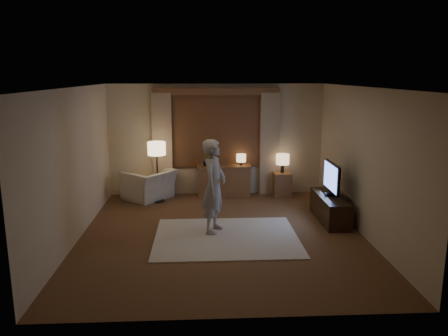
{
  "coord_description": "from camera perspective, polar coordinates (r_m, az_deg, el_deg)",
  "views": [
    {
      "loc": [
        -0.35,
        -7.38,
        2.82
      ],
      "look_at": [
        0.07,
        0.6,
        1.09
      ],
      "focal_mm": 35.0,
      "sensor_mm": 36.0,
      "label": 1
    }
  ],
  "objects": [
    {
      "name": "tv",
      "position": [
        8.64,
        13.88,
        -1.25
      ],
      "size": [
        0.22,
        0.91,
        0.66
      ],
      "color": "black",
      "rests_on": "tv_stand"
    },
    {
      "name": "tv_stand",
      "position": [
        8.8,
        13.69,
        -5.13
      ],
      "size": [
        0.45,
        1.4,
        0.5
      ],
      "primitive_type": "cube",
      "color": "black",
      "rests_on": "floor"
    },
    {
      "name": "armchair",
      "position": [
        10.13,
        -9.75,
        -2.16
      ],
      "size": [
        1.35,
        1.37,
        0.67
      ],
      "primitive_type": "imported",
      "rotation": [
        0.0,
        0.0,
        -2.25
      ],
      "color": "beige",
      "rests_on": "floor"
    },
    {
      "name": "rug",
      "position": [
        7.75,
        0.31,
        -9.03
      ],
      "size": [
        2.5,
        2.0,
        0.02
      ],
      "primitive_type": "cube",
      "color": "beige",
      "rests_on": "floor"
    },
    {
      "name": "plant",
      "position": [
        10.08,
        -2.28,
        0.94
      ],
      "size": [
        0.17,
        0.13,
        0.3
      ],
      "primitive_type": "imported",
      "color": "#999999",
      "rests_on": "sideboard"
    },
    {
      "name": "table_lamp_side",
      "position": [
        10.2,
        7.68,
        1.07
      ],
      "size": [
        0.3,
        0.3,
        0.44
      ],
      "color": "black",
      "rests_on": "side_table"
    },
    {
      "name": "floor_lamp",
      "position": [
        9.72,
        -8.78,
        2.11
      ],
      "size": [
        0.4,
        0.4,
        1.36
      ],
      "color": "black",
      "rests_on": "floor"
    },
    {
      "name": "person",
      "position": [
        7.77,
        -1.32,
        -2.39
      ],
      "size": [
        0.59,
        0.72,
        1.68
      ],
      "primitive_type": "imported",
      "rotation": [
        0.0,
        0.0,
        1.21
      ],
      "color": "#B3AFA6",
      "rests_on": "rug"
    },
    {
      "name": "picture_frame",
      "position": [
        10.1,
        -0.01,
        0.68
      ],
      "size": [
        0.16,
        0.02,
        0.2
      ],
      "primitive_type": "cube",
      "color": "brown",
      "rests_on": "sideboard"
    },
    {
      "name": "room",
      "position": [
        8.03,
        -0.47,
        1.56
      ],
      "size": [
        5.04,
        5.54,
        2.64
      ],
      "color": "brown",
      "rests_on": "ground"
    },
    {
      "name": "sideboard",
      "position": [
        10.2,
        -0.01,
        -1.8
      ],
      "size": [
        1.2,
        0.4,
        0.7
      ],
      "primitive_type": "cube",
      "color": "brown",
      "rests_on": "floor"
    },
    {
      "name": "side_table",
      "position": [
        10.33,
        7.59,
        -2.13
      ],
      "size": [
        0.4,
        0.4,
        0.56
      ],
      "primitive_type": "cube",
      "color": "brown",
      "rests_on": "floor"
    },
    {
      "name": "table_lamp_sideboard",
      "position": [
        10.11,
        2.26,
        1.25
      ],
      "size": [
        0.22,
        0.22,
        0.3
      ],
      "color": "black",
      "rests_on": "sideboard"
    }
  ]
}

